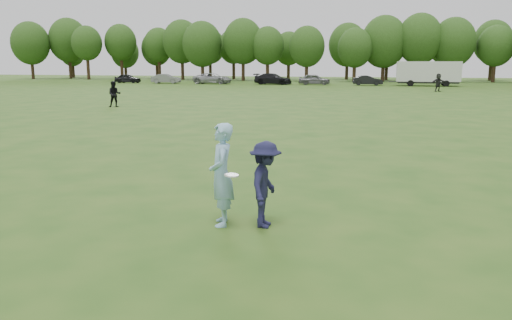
{
  "coord_description": "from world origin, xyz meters",
  "views": [
    {
      "loc": [
        2.61,
        -9.54,
        3.11
      ],
      "look_at": [
        0.15,
        0.37,
        1.1
      ],
      "focal_mm": 35.0,
      "sensor_mm": 36.0,
      "label": 1
    }
  ],
  "objects_px": {
    "defender": "(265,184)",
    "car_b": "(166,79)",
    "car_a": "(128,78)",
    "cargo_trailer": "(428,72)",
    "car_c": "(213,78)",
    "thrower": "(222,175)",
    "car_d": "(273,79)",
    "player_far_a": "(114,94)",
    "car_f": "(368,80)",
    "player_far_d": "(438,83)",
    "car_e": "(314,79)"
  },
  "relations": [
    {
      "from": "car_d",
      "to": "cargo_trailer",
      "type": "xyz_separation_m",
      "value": [
        20.8,
        0.19,
        1.0
      ]
    },
    {
      "from": "player_far_d",
      "to": "car_e",
      "type": "distance_m",
      "value": 19.83
    },
    {
      "from": "player_far_a",
      "to": "car_a",
      "type": "relative_size",
      "value": 0.46
    },
    {
      "from": "thrower",
      "to": "car_b",
      "type": "bearing_deg",
      "value": -173.68
    },
    {
      "from": "car_a",
      "to": "cargo_trailer",
      "type": "relative_size",
      "value": 0.44
    },
    {
      "from": "car_e",
      "to": "car_b",
      "type": "bearing_deg",
      "value": 89.57
    },
    {
      "from": "defender",
      "to": "car_e",
      "type": "height_order",
      "value": "defender"
    },
    {
      "from": "cargo_trailer",
      "to": "car_c",
      "type": "bearing_deg",
      "value": -179.26
    },
    {
      "from": "car_f",
      "to": "car_a",
      "type": "bearing_deg",
      "value": 84.51
    },
    {
      "from": "car_e",
      "to": "car_a",
      "type": "bearing_deg",
      "value": 88.02
    },
    {
      "from": "player_far_d",
      "to": "car_a",
      "type": "xyz_separation_m",
      "value": [
        -43.3,
        12.55,
        -0.29
      ]
    },
    {
      "from": "thrower",
      "to": "cargo_trailer",
      "type": "bearing_deg",
      "value": 153.18
    },
    {
      "from": "player_far_d",
      "to": "car_d",
      "type": "height_order",
      "value": "player_far_d"
    },
    {
      "from": "car_d",
      "to": "cargo_trailer",
      "type": "distance_m",
      "value": 20.82
    },
    {
      "from": "car_b",
      "to": "car_d",
      "type": "relative_size",
      "value": 0.79
    },
    {
      "from": "player_far_d",
      "to": "car_a",
      "type": "bearing_deg",
      "value": 130.01
    },
    {
      "from": "player_far_a",
      "to": "car_c",
      "type": "distance_m",
      "value": 38.34
    },
    {
      "from": "player_far_d",
      "to": "car_d",
      "type": "distance_m",
      "value": 24.39
    },
    {
      "from": "player_far_a",
      "to": "car_d",
      "type": "relative_size",
      "value": 0.34
    },
    {
      "from": "car_b",
      "to": "car_f",
      "type": "bearing_deg",
      "value": -95.42
    },
    {
      "from": "car_f",
      "to": "car_b",
      "type": "bearing_deg",
      "value": 85.65
    },
    {
      "from": "car_a",
      "to": "car_b",
      "type": "bearing_deg",
      "value": -93.13
    },
    {
      "from": "defender",
      "to": "car_f",
      "type": "distance_m",
      "value": 61.16
    },
    {
      "from": "defender",
      "to": "player_far_d",
      "type": "bearing_deg",
      "value": -9.9
    },
    {
      "from": "thrower",
      "to": "player_far_d",
      "type": "bearing_deg",
      "value": 151.01
    },
    {
      "from": "car_b",
      "to": "car_d",
      "type": "height_order",
      "value": "car_d"
    },
    {
      "from": "car_a",
      "to": "car_c",
      "type": "height_order",
      "value": "car_c"
    },
    {
      "from": "thrower",
      "to": "car_d",
      "type": "bearing_deg",
      "value": 172.52
    },
    {
      "from": "cargo_trailer",
      "to": "player_far_d",
      "type": "bearing_deg",
      "value": -89.97
    },
    {
      "from": "car_b",
      "to": "car_c",
      "type": "xyz_separation_m",
      "value": [
        7.11,
        0.47,
        0.08
      ]
    },
    {
      "from": "thrower",
      "to": "player_far_d",
      "type": "xyz_separation_m",
      "value": [
        8.85,
        48.2,
        -0.03
      ]
    },
    {
      "from": "car_c",
      "to": "car_f",
      "type": "relative_size",
      "value": 1.39
    },
    {
      "from": "defender",
      "to": "car_d",
      "type": "relative_size",
      "value": 0.31
    },
    {
      "from": "player_far_a",
      "to": "car_c",
      "type": "xyz_separation_m",
      "value": [
        -5.67,
        37.92,
        -0.13
      ]
    },
    {
      "from": "defender",
      "to": "car_b",
      "type": "height_order",
      "value": "defender"
    },
    {
      "from": "defender",
      "to": "player_far_d",
      "type": "relative_size",
      "value": 0.86
    },
    {
      "from": "thrower",
      "to": "car_c",
      "type": "distance_m",
      "value": 64.21
    },
    {
      "from": "car_a",
      "to": "cargo_trailer",
      "type": "xyz_separation_m",
      "value": [
        43.29,
        0.36,
        1.1
      ]
    },
    {
      "from": "car_b",
      "to": "player_far_a",
      "type": "bearing_deg",
      "value": -168.51
    },
    {
      "from": "thrower",
      "to": "car_e",
      "type": "relative_size",
      "value": 0.45
    },
    {
      "from": "car_b",
      "to": "cargo_trailer",
      "type": "height_order",
      "value": "cargo_trailer"
    },
    {
      "from": "thrower",
      "to": "car_e",
      "type": "height_order",
      "value": "thrower"
    },
    {
      "from": "car_c",
      "to": "car_d",
      "type": "relative_size",
      "value": 1.05
    },
    {
      "from": "player_far_d",
      "to": "car_b",
      "type": "relative_size",
      "value": 0.46
    },
    {
      "from": "player_far_a",
      "to": "car_d",
      "type": "height_order",
      "value": "player_far_a"
    },
    {
      "from": "car_d",
      "to": "car_b",
      "type": "bearing_deg",
      "value": 98.01
    },
    {
      "from": "thrower",
      "to": "car_d",
      "type": "distance_m",
      "value": 62.09
    },
    {
      "from": "car_e",
      "to": "car_c",
      "type": "bearing_deg",
      "value": 88.96
    },
    {
      "from": "defender",
      "to": "player_far_d",
      "type": "height_order",
      "value": "player_far_d"
    },
    {
      "from": "thrower",
      "to": "car_f",
      "type": "height_order",
      "value": "thrower"
    }
  ]
}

